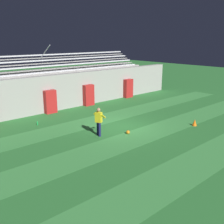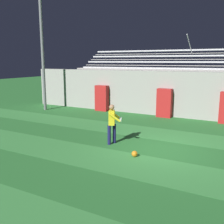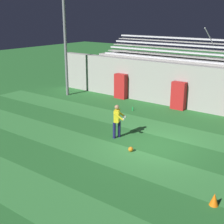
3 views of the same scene
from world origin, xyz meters
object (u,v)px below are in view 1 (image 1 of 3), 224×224
object	(u,v)px
padding_pillar_gate_right	(89,95)
traffic_cone	(195,123)
soccer_ball	(128,132)
water_bottle	(37,123)
goalkeeper	(99,120)
padding_pillar_far_right	(128,88)
padding_pillar_gate_left	(50,102)

from	to	relation	value
padding_pillar_gate_right	traffic_cone	bearing A→B (deg)	-78.01
soccer_ball	traffic_cone	world-z (taller)	traffic_cone
water_bottle	goalkeeper	bearing A→B (deg)	-66.46
padding_pillar_gate_right	padding_pillar_far_right	size ratio (longest dim) A/B	1.00
soccer_ball	traffic_cone	bearing A→B (deg)	-22.23
padding_pillar_gate_left	water_bottle	bearing A→B (deg)	-136.29
water_bottle	traffic_cone	bearing A→B (deg)	-42.28
padding_pillar_gate_left	goalkeeper	bearing A→B (deg)	-92.66
padding_pillar_gate_left	goalkeeper	size ratio (longest dim) A/B	1.05
traffic_cone	water_bottle	bearing A→B (deg)	137.72
soccer_ball	padding_pillar_gate_right	bearing A→B (deg)	71.12
padding_pillar_gate_right	traffic_cone	distance (m)	9.17
padding_pillar_gate_right	traffic_cone	size ratio (longest dim) A/B	4.19
padding_pillar_far_right	traffic_cone	bearing A→B (deg)	-107.57
padding_pillar_gate_left	soccer_ball	size ratio (longest dim) A/B	8.00
padding_pillar_gate_right	water_bottle	xyz separation A→B (m)	(-5.72, -2.02, -0.76)
padding_pillar_gate_right	water_bottle	world-z (taller)	padding_pillar_gate_right
water_bottle	padding_pillar_far_right	bearing A→B (deg)	10.93
padding_pillar_gate_right	water_bottle	size ratio (longest dim) A/B	7.33
padding_pillar_far_right	traffic_cone	xyz separation A→B (m)	(-2.83, -8.94, -0.67)
padding_pillar_gate_left	goalkeeper	world-z (taller)	padding_pillar_gate_left
padding_pillar_gate_right	goalkeeper	bearing A→B (deg)	-122.13
padding_pillar_gate_right	traffic_cone	world-z (taller)	padding_pillar_gate_right
goalkeeper	traffic_cone	bearing A→B (deg)	-25.33
padding_pillar_gate_right	water_bottle	distance (m)	6.11
padding_pillar_gate_right	water_bottle	bearing A→B (deg)	-160.56
water_bottle	padding_pillar_gate_right	bearing A→B (deg)	19.44
goalkeeper	padding_pillar_gate_right	bearing A→B (deg)	57.87
padding_pillar_far_right	traffic_cone	distance (m)	9.40
padding_pillar_far_right	traffic_cone	world-z (taller)	padding_pillar_far_right
padding_pillar_gate_left	padding_pillar_far_right	bearing A→B (deg)	0.00
soccer_ball	padding_pillar_gate_left	bearing A→B (deg)	99.15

